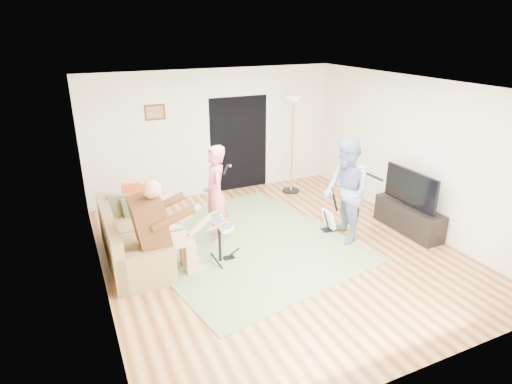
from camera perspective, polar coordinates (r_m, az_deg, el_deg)
floor at (r=7.23m, az=2.97°, el=-7.79°), size 6.00×6.00×0.00m
walls at (r=6.68m, az=3.19°, el=2.38°), size 5.50×6.00×2.70m
ceiling at (r=6.37m, az=3.45°, el=13.95°), size 6.00×6.00×0.00m
window_blinds at (r=6.10m, az=-21.19°, el=1.05°), size 0.00×2.05×2.05m
doorway at (r=9.58m, az=-2.29°, el=6.42°), size 2.10×0.00×2.10m
picture_frame at (r=8.88m, az=-13.34°, el=10.30°), size 0.42×0.03×0.32m
area_rug at (r=7.43m, az=-1.46°, el=-6.82°), size 3.84×4.19×0.02m
sofa at (r=7.11m, az=-16.57°, el=-6.71°), size 0.85×2.05×0.83m
drummer at (r=6.46m, az=-12.05°, el=-6.07°), size 0.99×0.55×1.52m
drum_kit at (r=6.78m, az=-4.85°, el=-6.82°), size 0.40×0.72×0.74m
singer at (r=7.26m, az=-5.44°, el=-0.32°), size 0.51×0.68×1.70m
microphone at (r=7.18m, az=-4.05°, el=3.03°), size 0.06×0.06×0.24m
guitarist at (r=7.36m, az=11.90°, el=0.06°), size 0.83×0.99×1.80m
guitar_held at (r=7.37m, az=13.35°, el=2.65°), size 0.14×0.60×0.26m
guitar_spare at (r=7.88m, az=9.73°, el=-3.57°), size 0.30×0.27×0.83m
torchiere_lamp at (r=9.31m, az=4.94°, el=8.47°), size 0.38×0.38×2.12m
dining_chair at (r=8.01m, az=-16.00°, el=-3.06°), size 0.46×0.48×0.89m
tv_cabinet at (r=8.26m, az=19.65°, el=-3.26°), size 0.40×1.40×0.50m
television at (r=8.01m, az=19.92°, el=0.58°), size 0.06×1.19×0.62m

